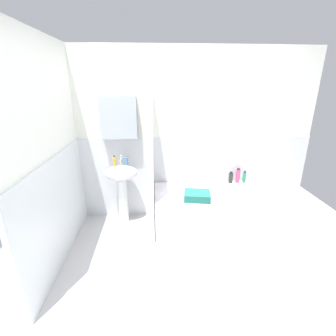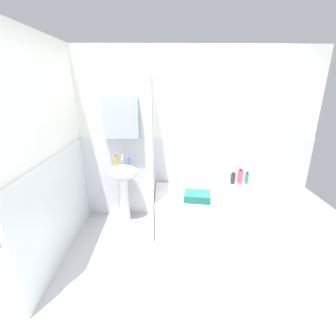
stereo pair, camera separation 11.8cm
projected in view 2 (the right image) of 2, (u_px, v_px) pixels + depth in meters
ground_plane at (198, 271)px, 2.62m from camera, size 4.80×5.60×0.04m
wall_back_tiled at (185, 141)px, 3.42m from camera, size 3.60×0.18×2.40m
wall_left_tiled at (51, 164)px, 2.53m from camera, size 0.07×1.81×2.40m
sink at (123, 181)px, 3.35m from camera, size 0.44×0.34×0.86m
faucet at (123, 159)px, 3.33m from camera, size 0.03×0.12×0.12m
soap_dispenser at (116, 161)px, 3.25m from camera, size 0.04×0.04×0.15m
toothbrush_cup at (128, 160)px, 3.31m from camera, size 0.06×0.06×0.11m
bathtub at (207, 209)px, 3.33m from camera, size 1.43×0.72×0.53m
shower_curtain at (153, 159)px, 3.08m from camera, size 0.01×0.72×2.00m
body_wash_bottle at (247, 178)px, 3.50m from camera, size 0.05×0.05×0.18m
conditioner_bottle at (240, 177)px, 3.50m from camera, size 0.06×0.06×0.22m
lotion_bottle at (233, 179)px, 3.50m from camera, size 0.06×0.06×0.17m
towel_folded at (197, 196)px, 3.02m from camera, size 0.36×0.30×0.10m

